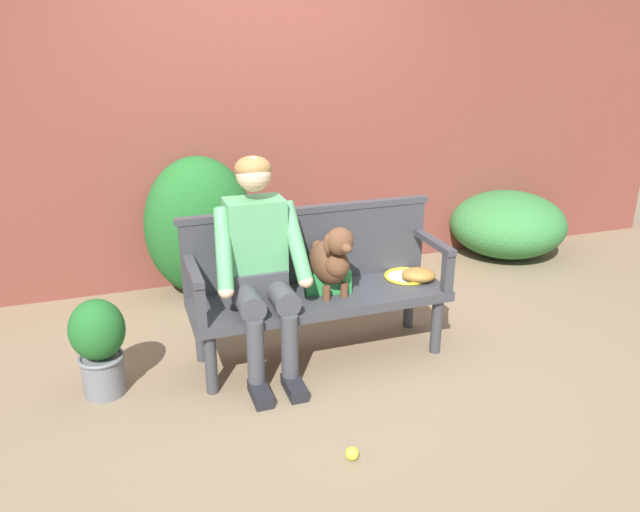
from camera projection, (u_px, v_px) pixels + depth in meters
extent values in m
plane|color=#7A664C|center=(320.00, 356.00, 3.91)|extent=(40.00, 40.00, 0.00)
cube|color=brown|center=(255.00, 129.00, 4.92)|extent=(8.00, 0.30, 2.42)
ellipsoid|color=#1E5B23|center=(200.00, 226.00, 4.68)|extent=(0.83, 0.66, 1.09)
ellipsoid|color=#337538|center=(507.00, 224.00, 5.58)|extent=(1.05, 1.02, 0.59)
cube|color=#38383D|center=(320.00, 298.00, 3.77)|extent=(1.60, 0.51, 0.06)
cylinder|color=#38383D|center=(211.00, 364.00, 3.45)|extent=(0.07, 0.07, 0.37)
cylinder|color=#38383D|center=(436.00, 326.00, 3.89)|extent=(0.07, 0.07, 0.37)
cylinder|color=#38383D|center=(201.00, 334.00, 3.79)|extent=(0.07, 0.07, 0.37)
cylinder|color=#38383D|center=(409.00, 302.00, 4.23)|extent=(0.07, 0.07, 0.37)
cube|color=#38383D|center=(309.00, 247.00, 3.87)|extent=(1.60, 0.05, 0.46)
cube|color=#38383D|center=(308.00, 210.00, 3.79)|extent=(1.64, 0.06, 0.04)
cube|color=#38383D|center=(200.00, 307.00, 3.29)|extent=(0.06, 0.06, 0.24)
cube|color=#38383D|center=(193.00, 270.00, 3.43)|extent=(0.06, 0.51, 0.04)
cube|color=#38383D|center=(448.00, 273.00, 3.76)|extent=(0.06, 0.06, 0.24)
cube|color=#38383D|center=(432.00, 241.00, 3.90)|extent=(0.06, 0.51, 0.04)
cube|color=black|center=(260.00, 394.00, 3.44)|extent=(0.10, 0.24, 0.07)
cylinder|color=#3D3D42|center=(256.00, 352.00, 3.43)|extent=(0.10, 0.10, 0.38)
cylinder|color=#3D3D42|center=(247.00, 300.00, 3.48)|extent=(0.15, 0.32, 0.15)
cube|color=black|center=(294.00, 387.00, 3.50)|extent=(0.10, 0.24, 0.07)
cylinder|color=#3D3D42|center=(290.00, 346.00, 3.49)|extent=(0.10, 0.10, 0.38)
cylinder|color=#3D3D42|center=(281.00, 295.00, 3.55)|extent=(0.15, 0.32, 0.15)
cube|color=#3D3D42|center=(258.00, 284.00, 3.65)|extent=(0.32, 0.24, 0.20)
cube|color=#519960|center=(255.00, 242.00, 3.58)|extent=(0.34, 0.22, 0.52)
cylinder|color=#519960|center=(224.00, 249.00, 3.40)|extent=(0.14, 0.33, 0.45)
sphere|color=#DBB28E|center=(226.00, 291.00, 3.35)|extent=(0.09, 0.09, 0.09)
cylinder|color=#519960|center=(296.00, 241.00, 3.53)|extent=(0.14, 0.33, 0.45)
sphere|color=#DBB28E|center=(305.00, 280.00, 3.50)|extent=(0.09, 0.09, 0.09)
sphere|color=#DBB28E|center=(254.00, 174.00, 3.42)|extent=(0.20, 0.20, 0.20)
ellipsoid|color=olive|center=(253.00, 168.00, 3.42)|extent=(0.21, 0.21, 0.14)
cylinder|color=brown|center=(326.00, 293.00, 3.66)|extent=(0.05, 0.05, 0.09)
cylinder|color=brown|center=(344.00, 290.00, 3.71)|extent=(0.05, 0.05, 0.09)
cylinder|color=brown|center=(313.00, 282.00, 3.83)|extent=(0.05, 0.05, 0.09)
cylinder|color=brown|center=(330.00, 279.00, 3.88)|extent=(0.05, 0.05, 0.09)
ellipsoid|color=brown|center=(328.00, 262.00, 3.71)|extent=(0.25, 0.35, 0.26)
sphere|color=brown|center=(337.00, 265.00, 3.61)|extent=(0.15, 0.15, 0.15)
sphere|color=brown|center=(340.00, 241.00, 3.52)|extent=(0.16, 0.16, 0.16)
ellipsoid|color=brown|center=(346.00, 248.00, 3.47)|extent=(0.08, 0.10, 0.06)
ellipsoid|color=brown|center=(328.00, 244.00, 3.51)|extent=(0.05, 0.04, 0.12)
ellipsoid|color=brown|center=(350.00, 241.00, 3.57)|extent=(0.05, 0.04, 0.12)
sphere|color=brown|center=(318.00, 246.00, 3.83)|extent=(0.08, 0.08, 0.08)
torus|color=yellow|center=(406.00, 276.00, 4.00)|extent=(0.33, 0.33, 0.02)
cylinder|color=silver|center=(406.00, 277.00, 4.00)|extent=(0.25, 0.25, 0.00)
cube|color=yellow|center=(398.00, 267.00, 4.15)|extent=(0.05, 0.07, 0.02)
cylinder|color=black|center=(392.00, 259.00, 4.28)|extent=(0.06, 0.22, 0.03)
ellipsoid|color=#9E6B2D|center=(419.00, 275.00, 3.93)|extent=(0.27, 0.25, 0.09)
cube|color=#2D8E42|center=(326.00, 278.00, 3.81)|extent=(0.31, 0.24, 0.14)
sphere|color=#CCDB33|center=(352.00, 453.00, 2.95)|extent=(0.07, 0.07, 0.07)
cylinder|color=slate|center=(103.00, 375.00, 3.47)|extent=(0.23, 0.23, 0.23)
torus|color=slate|center=(101.00, 357.00, 3.43)|extent=(0.26, 0.26, 0.02)
ellipsoid|color=#1E5B23|center=(97.00, 330.00, 3.36)|extent=(0.30, 0.30, 0.35)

